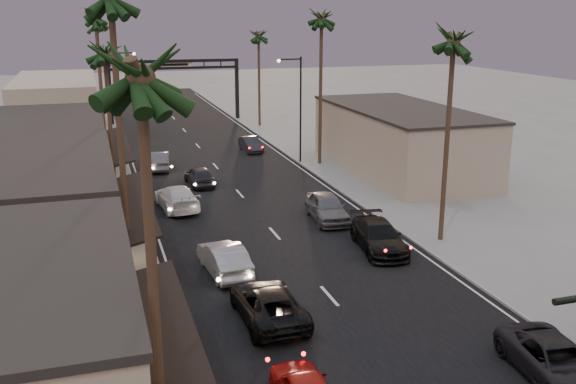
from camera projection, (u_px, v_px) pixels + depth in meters
ground at (231, 184)px, 48.51m from camera, size 200.00×200.00×0.00m
road at (218, 169)px, 53.11m from camera, size 14.00×120.00×0.02m
sidewalk_left at (97, 158)px, 56.83m from camera, size 5.00×92.00×0.12m
sidewalk_right at (300, 145)px, 62.25m from camera, size 5.00×92.00×0.12m
storefront_mid at (29, 219)px, 31.18m from camera, size 8.00×14.00×5.50m
storefront_far at (47, 157)px, 45.97m from camera, size 8.00×16.00×5.00m
storefront_dist at (57, 107)px, 67.00m from camera, size 8.00×20.00×6.00m
building_right at (400, 141)px, 51.84m from camera, size 8.00×18.00×5.00m
arch at (175, 75)px, 74.62m from camera, size 15.20×0.40×7.27m
streetlight_right at (297, 101)px, 53.66m from camera, size 2.13×0.30×9.00m
streetlight_left at (119, 90)px, 61.66m from camera, size 2.13×0.30×9.00m
palm_la at (139, 58)px, 14.47m from camera, size 3.20×3.20×13.20m
palm_lc at (104, 46)px, 39.57m from camera, size 3.20×3.20×12.20m
palm_ld at (96, 13)px, 56.52m from camera, size 3.20×3.20×14.20m
palm_ra at (454, 33)px, 33.17m from camera, size 3.20×3.20×13.20m
palm_rb at (322, 13)px, 51.31m from camera, size 3.20×3.20×14.20m
palm_rc at (259, 32)px, 70.23m from camera, size 3.20×3.20×12.20m
palm_far at (95, 22)px, 78.03m from camera, size 3.20×3.20×13.20m
oncoming_pickup at (268, 304)px, 26.73m from camera, size 2.51×5.29×1.46m
oncoming_silver at (224, 258)px, 31.57m from camera, size 2.03×4.85×1.56m
oncoming_white at (176, 197)px, 42.07m from camera, size 2.74×5.54×1.55m
oncoming_dgrey at (200, 176)px, 47.84m from camera, size 1.96×4.35×1.45m
oncoming_grey_far at (159, 161)px, 52.72m from camera, size 2.14×4.70×1.50m
curbside_near at (557, 362)px, 22.34m from camera, size 2.85×5.33×1.42m
curbside_black at (379, 236)px, 34.71m from camera, size 2.87×5.60×1.55m
curbside_grey at (327, 207)px, 39.71m from camera, size 2.40×5.07×1.68m
curbside_far at (251, 144)px, 59.66m from camera, size 1.57×4.10×1.33m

